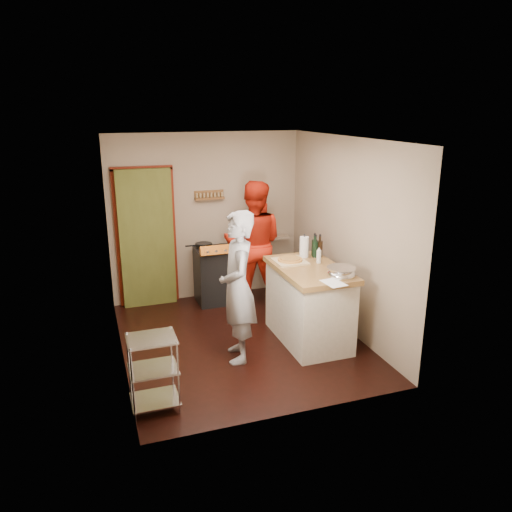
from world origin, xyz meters
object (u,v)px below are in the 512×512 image
at_px(stove, 216,274).
at_px(wire_shelving, 153,370).
at_px(person_stripe, 238,287).
at_px(person_red, 254,244).
at_px(island, 309,302).

distance_m(stove, wire_shelving, 2.94).
xyz_separation_m(person_stripe, person_red, (0.76, 1.65, 0.04)).
xyz_separation_m(stove, person_stripe, (-0.21, -1.87, 0.47)).
bearing_deg(wire_shelving, island, 23.38).
relative_size(wire_shelving, island, 0.55).
bearing_deg(person_stripe, wire_shelving, -46.84).
relative_size(stove, wire_shelving, 1.26).
bearing_deg(person_red, stove, -0.50).
height_order(person_stripe, person_red, person_red).
height_order(island, person_red, person_red).
bearing_deg(wire_shelving, stove, 63.15).
xyz_separation_m(wire_shelving, person_red, (1.88, 2.40, 0.52)).
bearing_deg(person_red, person_stripe, 87.08).
distance_m(wire_shelving, island, 2.33).
bearing_deg(person_red, wire_shelving, 73.72).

